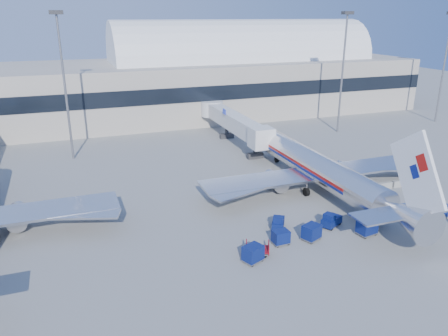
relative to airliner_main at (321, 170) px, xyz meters
name	(u,v)px	position (x,y,z in m)	size (l,w,h in m)	color
ground	(266,216)	(-10.00, -4.51, -2.93)	(260.00, 260.00, 0.00)	gray
terminal	(96,86)	(-23.60, 51.46, 4.60)	(170.00, 28.15, 21.00)	#B2AA9E
airliner_main	(321,170)	(0.00, 0.00, 0.00)	(32.00, 37.26, 12.07)	silver
jetbridge_near	(231,120)	(-2.40, 26.30, 1.00)	(4.40, 27.50, 6.25)	silver
mast_west	(62,65)	(-30.00, 25.49, 11.87)	(2.00, 1.20, 22.60)	slate
mast_east	(344,55)	(20.00, 25.49, 11.87)	(2.00, 1.20, 22.60)	slate
mast_far_east	(446,52)	(45.00, 25.49, 11.87)	(2.00, 1.20, 22.60)	slate
barrier_near	(382,186)	(8.00, -2.51, -2.48)	(3.00, 0.55, 0.90)	#9E9E96
barrier_mid	(402,183)	(11.30, -2.51, -2.48)	(3.00, 0.55, 0.90)	#9E9E96
barrier_far	(421,180)	(14.60, -2.51, -2.48)	(3.00, 0.55, 0.90)	#9E9E96
tug_lead	(331,220)	(-4.47, -9.43, -2.17)	(2.84, 2.30, 1.66)	#0B1752
tug_right	(380,213)	(1.80, -9.71, -2.27)	(2.46, 1.77, 1.45)	#0B1752
tug_left	(278,222)	(-10.12, -7.86, -2.20)	(2.31, 2.71, 1.59)	#0B1752
cart_train_a	(312,232)	(-8.06, -11.32, -2.04)	(2.29, 2.06, 1.66)	#0B1752
cart_train_b	(281,237)	(-11.44, -11.03, -2.13)	(1.74, 1.36, 1.49)	#0B1752
cart_train_c	(253,253)	(-15.43, -13.13, -2.05)	(2.26, 2.03, 1.64)	#0B1752
cart_solo_near	(367,227)	(-2.02, -12.38, -2.00)	(2.18, 1.79, 1.73)	#0B1752
cart_solo_far	(439,210)	(8.54, -11.58, -2.11)	(2.09, 1.84, 1.53)	#0B1752
cart_open_red	(258,250)	(-14.45, -12.06, -2.49)	(2.72, 2.39, 0.61)	slate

